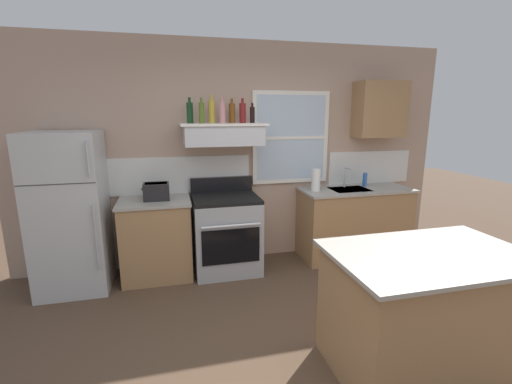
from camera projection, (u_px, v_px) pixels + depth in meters
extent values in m
plane|color=#4C3828|center=(302.00, 373.00, 2.59)|extent=(16.00, 16.00, 0.00)
cube|color=tan|center=(240.00, 155.00, 4.40)|extent=(5.40, 0.06, 2.70)
cube|color=silver|center=(145.00, 176.00, 4.14)|extent=(2.50, 0.02, 0.44)
cube|color=silver|center=(369.00, 167.00, 4.83)|extent=(1.20, 0.02, 0.44)
cube|color=white|center=(291.00, 138.00, 4.46)|extent=(1.00, 0.04, 1.15)
cube|color=silver|center=(291.00, 138.00, 4.45)|extent=(0.90, 0.01, 1.05)
cube|color=white|center=(291.00, 138.00, 4.44)|extent=(0.90, 0.02, 0.04)
cube|color=#B7BABC|center=(70.00, 213.00, 3.69)|extent=(0.70, 0.68, 1.68)
cube|color=#333333|center=(56.00, 184.00, 3.29)|extent=(0.69, 0.00, 0.01)
cylinder|color=#A5A8AD|center=(96.00, 238.00, 3.45)|extent=(0.02, 0.02, 0.67)
cylinder|color=#A5A8AD|center=(88.00, 159.00, 3.28)|extent=(0.02, 0.02, 0.33)
cube|color=#9E754C|center=(157.00, 240.00, 4.04)|extent=(0.76, 0.60, 0.88)
cube|color=#9E998E|center=(154.00, 201.00, 3.94)|extent=(0.79, 0.63, 0.03)
cube|color=black|center=(156.00, 191.00, 3.92)|extent=(0.28, 0.20, 0.19)
cube|color=black|center=(156.00, 184.00, 3.90)|extent=(0.24, 0.16, 0.01)
cube|color=black|center=(143.00, 189.00, 3.88)|extent=(0.02, 0.03, 0.02)
cube|color=#9EA0A5|center=(226.00, 235.00, 4.19)|extent=(0.76, 0.64, 0.87)
cube|color=black|center=(226.00, 198.00, 4.09)|extent=(0.76, 0.64, 0.04)
cube|color=black|center=(222.00, 184.00, 4.34)|extent=(0.76, 0.06, 0.18)
cube|color=black|center=(231.00, 246.00, 3.89)|extent=(0.65, 0.01, 0.40)
cylinder|color=silver|center=(231.00, 226.00, 3.80)|extent=(0.65, 0.03, 0.03)
cube|color=silver|center=(223.00, 135.00, 4.03)|extent=(0.88, 0.48, 0.22)
cube|color=#262628|center=(226.00, 144.00, 3.83)|extent=(0.75, 0.02, 0.04)
cube|color=white|center=(223.00, 124.00, 4.00)|extent=(0.96, 0.52, 0.02)
cylinder|color=#143819|center=(190.00, 113.00, 3.93)|extent=(0.07, 0.07, 0.23)
cylinder|color=#143819|center=(189.00, 100.00, 3.90)|extent=(0.03, 0.03, 0.06)
cylinder|color=#4C601E|center=(202.00, 113.00, 3.86)|extent=(0.06, 0.06, 0.22)
cylinder|color=#4C601E|center=(201.00, 100.00, 3.83)|extent=(0.03, 0.03, 0.06)
cylinder|color=#B29333|center=(212.00, 112.00, 3.96)|extent=(0.08, 0.08, 0.25)
cylinder|color=#B29333|center=(211.00, 98.00, 3.93)|extent=(0.03, 0.03, 0.06)
cylinder|color=#C67F84|center=(222.00, 113.00, 3.94)|extent=(0.07, 0.07, 0.23)
cylinder|color=#C67F84|center=(222.00, 100.00, 3.91)|extent=(0.03, 0.03, 0.06)
cylinder|color=brown|center=(232.00, 113.00, 4.04)|extent=(0.07, 0.07, 0.22)
cylinder|color=brown|center=(232.00, 101.00, 4.01)|extent=(0.03, 0.03, 0.05)
cylinder|color=maroon|center=(243.00, 113.00, 4.05)|extent=(0.07, 0.07, 0.22)
cylinder|color=maroon|center=(242.00, 101.00, 4.02)|extent=(0.03, 0.03, 0.06)
cylinder|color=black|center=(252.00, 115.00, 4.07)|extent=(0.06, 0.06, 0.18)
cylinder|color=black|center=(252.00, 105.00, 4.04)|extent=(0.02, 0.02, 0.05)
cube|color=#9E754C|center=(354.00, 223.00, 4.63)|extent=(1.40, 0.60, 0.88)
cube|color=#9E998E|center=(356.00, 190.00, 4.53)|extent=(1.43, 0.63, 0.03)
cube|color=#B7BABC|center=(350.00, 190.00, 4.49)|extent=(0.48, 0.36, 0.01)
cylinder|color=silver|center=(345.00, 176.00, 4.59)|extent=(0.03, 0.03, 0.28)
cylinder|color=silver|center=(348.00, 168.00, 4.48)|extent=(0.02, 0.16, 0.02)
cylinder|color=white|center=(316.00, 180.00, 4.37)|extent=(0.11, 0.11, 0.27)
cylinder|color=blue|center=(365.00, 180.00, 4.65)|extent=(0.06, 0.06, 0.18)
cube|color=#9E754C|center=(425.00, 313.00, 2.56)|extent=(1.32, 0.82, 0.88)
cube|color=#9E998E|center=(432.00, 255.00, 2.46)|extent=(1.40, 0.90, 0.03)
cube|color=#9E754C|center=(380.00, 110.00, 4.52)|extent=(0.64, 0.32, 0.70)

